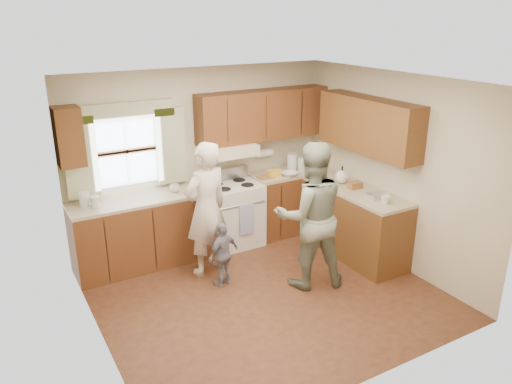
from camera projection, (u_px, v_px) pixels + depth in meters
room at (266, 196)px, 5.54m from camera, size 3.80×3.80×3.80m
kitchen_fixtures at (264, 193)px, 6.85m from camera, size 3.80×2.25×2.15m
stove at (232, 213)px, 7.12m from camera, size 0.76×0.67×1.07m
woman_left at (206, 209)px, 6.20m from camera, size 0.71×0.54×1.73m
woman_right at (310, 216)px, 5.90m from camera, size 1.05×0.92×1.80m
child at (223, 254)px, 6.05m from camera, size 0.52×0.35×0.82m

